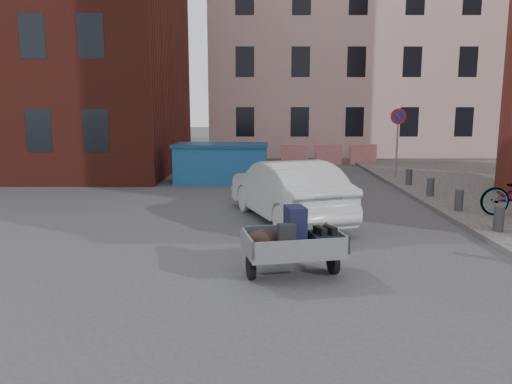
{
  "coord_description": "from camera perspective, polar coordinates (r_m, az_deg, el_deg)",
  "views": [
    {
      "loc": [
        0.65,
        -9.56,
        2.85
      ],
      "look_at": [
        0.63,
        0.59,
        1.1
      ],
      "focal_mm": 35.0,
      "sensor_mm": 36.0,
      "label": 1
    }
  ],
  "objects": [
    {
      "name": "no_parking_sign",
      "position": [
        19.8,
        15.9,
        6.99
      ],
      "size": [
        0.6,
        0.09,
        2.65
      ],
      "color": "gray",
      "rests_on": "sidewalk"
    },
    {
      "name": "building_brick",
      "position": [
        24.88,
        -24.04,
        18.57
      ],
      "size": [
        12.0,
        10.0,
        14.0
      ],
      "primitive_type": "cube",
      "color": "#591E16",
      "rests_on": "ground"
    },
    {
      "name": "silver_car",
      "position": [
        12.59,
        3.59,
        0.22
      ],
      "size": [
        3.05,
        4.9,
        1.53
      ],
      "primitive_type": "imported",
      "rotation": [
        0.0,
        0.0,
        3.48
      ],
      "color": "#B2B5BA",
      "rests_on": "ground"
    },
    {
      "name": "barriers",
      "position": [
        24.92,
        8.32,
        4.27
      ],
      "size": [
        4.7,
        0.18,
        1.0
      ],
      "color": "red",
      "rests_on": "ground"
    },
    {
      "name": "ground",
      "position": [
        10.0,
        -3.66,
        -6.81
      ],
      "size": [
        120.0,
        120.0,
        0.0
      ],
      "primitive_type": "plane",
      "color": "#38383A",
      "rests_on": "ground"
    },
    {
      "name": "bollards",
      "position": [
        14.23,
        22.18,
        -0.88
      ],
      "size": [
        0.22,
        9.02,
        0.55
      ],
      "color": "#3A3A3D",
      "rests_on": "sidewalk"
    },
    {
      "name": "building_pink",
      "position": [
        32.28,
        10.09,
        17.02
      ],
      "size": [
        16.0,
        8.0,
        14.0
      ],
      "primitive_type": "cube",
      "color": "#D0A9A0",
      "rests_on": "ground"
    },
    {
      "name": "trailer",
      "position": [
        8.42,
        4.17,
        -5.69
      ],
      "size": [
        1.79,
        1.93,
        1.2
      ],
      "rotation": [
        0.0,
        0.0,
        0.2
      ],
      "color": "black",
      "rests_on": "ground"
    },
    {
      "name": "dumpster",
      "position": [
        18.85,
        -3.98,
        3.33
      ],
      "size": [
        3.56,
        1.93,
        1.47
      ],
      "rotation": [
        0.0,
        0.0,
        -0.04
      ],
      "color": "#1C5386",
      "rests_on": "ground"
    }
  ]
}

